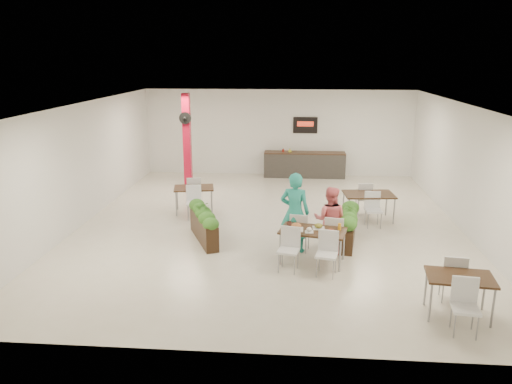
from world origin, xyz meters
TOP-DOWN VIEW (x-y plane):
  - ground at (0.00, 0.00)m, footprint 12.00×12.00m
  - room_shell at (0.00, 0.00)m, footprint 10.10×12.10m
  - red_column at (-3.00, 3.79)m, footprint 0.40×0.41m
  - service_counter at (1.00, 5.65)m, footprint 3.00×0.64m
  - main_table at (1.06, -2.41)m, footprint 1.54×1.84m
  - diner_man at (0.67, -1.76)m, footprint 0.76×0.58m
  - diner_woman at (1.47, -1.76)m, footprint 0.86×0.73m
  - planter_left at (-1.54, -1.27)m, footprint 1.00×1.79m
  - planter_right at (1.97, -1.15)m, footprint 0.61×1.83m
  - side_table_a at (-2.23, 0.97)m, footprint 1.24×1.67m
  - side_table_b at (2.68, 0.68)m, footprint 1.42×1.65m
  - side_table_c at (3.51, -4.57)m, footprint 1.19×1.66m

SIDE VIEW (x-z plane):
  - ground at x=0.00m, z-range 0.00..0.00m
  - planter_right at x=1.97m, z-range 0.01..0.97m
  - service_counter at x=1.00m, z-range -0.61..1.59m
  - planter_left at x=-1.54m, z-range 0.01..1.01m
  - side_table_c at x=3.51m, z-range 0.15..1.08m
  - side_table_a at x=-2.23m, z-range 0.16..1.09m
  - main_table at x=1.06m, z-range 0.17..1.10m
  - side_table_b at x=2.68m, z-range 0.18..1.10m
  - diner_woman at x=1.47m, z-range 0.00..1.55m
  - diner_man at x=0.67m, z-range 0.00..1.86m
  - red_column at x=-3.00m, z-range 0.04..3.24m
  - room_shell at x=0.00m, z-range 0.40..3.62m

